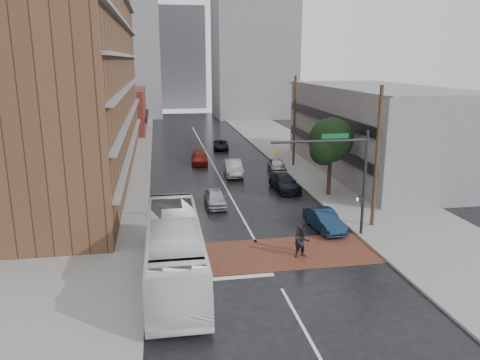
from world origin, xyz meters
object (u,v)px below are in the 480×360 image
pedestrian_b (303,242)px  car_parked_near (324,220)px  car_travel_a (215,198)px  suv_travel (221,145)px  pedestrian_a (300,239)px  car_travel_b (233,168)px  car_parked_mid (285,182)px  car_travel_c (199,158)px  transit_bus (174,250)px  car_parked_far (277,165)px

pedestrian_b → car_parked_near: size_ratio=0.43×
car_travel_a → suv_travel: (3.81, 24.81, -0.10)m
pedestrian_a → car_travel_b: bearing=98.7°
car_parked_near → car_travel_b: bearing=97.0°
pedestrian_a → car_parked_mid: size_ratio=0.35×
car_parked_mid → suv_travel: bearing=94.8°
pedestrian_b → suv_travel: 35.88m
car_parked_near → car_parked_mid: size_ratio=0.89×
car_parked_near → car_travel_c: bearing=100.4°
transit_bus → car_parked_far: bearing=64.0°
car_travel_c → car_travel_a: bearing=-87.9°
suv_travel → car_parked_mid: (3.04, -21.09, 0.11)m
car_travel_a → suv_travel: bearing=82.1°
car_parked_mid → transit_bus: bearing=-126.2°
suv_travel → car_parked_far: 14.56m
car_travel_c → car_travel_b: bearing=-62.5°
car_travel_b → car_parked_far: size_ratio=1.17×
suv_travel → car_parked_near: bearing=-78.3°
car_parked_near → car_parked_mid: 10.55m
transit_bus → car_parked_mid: (10.62, 16.45, -1.01)m
car_travel_a → car_parked_far: (7.95, 10.86, 0.01)m
transit_bus → suv_travel: size_ratio=2.86×
transit_bus → suv_travel: transit_bus is taller
car_travel_a → suv_travel: car_travel_a is taller
pedestrian_b → car_parked_far: size_ratio=0.45×
pedestrian_a → car_parked_near: 4.46m
car_travel_a → car_parked_mid: 7.80m
car_travel_b → suv_travel: bearing=89.8°
transit_bus → car_travel_a: (3.77, 12.73, -1.02)m
car_travel_a → car_parked_far: 13.46m
transit_bus → car_parked_far: size_ratio=2.95×
car_travel_b → car_parked_near: car_travel_b is taller
pedestrian_b → suv_travel: bearing=89.3°
pedestrian_a → suv_travel: (-0.20, 35.08, -0.27)m
pedestrian_b → car_parked_mid: size_ratio=0.38×
pedestrian_b → car_travel_c: 27.68m
pedestrian_a → car_parked_far: 21.49m
car_travel_c → car_parked_mid: bearing=-59.4°
transit_bus → car_parked_mid: 19.61m
pedestrian_a → pedestrian_b: bearing=-88.8°
car_parked_mid → car_travel_a: bearing=-154.9°
pedestrian_a → pedestrian_b: 0.80m
car_travel_c → suv_travel: size_ratio=1.05×
car_parked_near → car_parked_far: size_ratio=1.04×
car_travel_b → pedestrian_a: bearing=-84.9°
pedestrian_b → suv_travel: pedestrian_b is taller
car_travel_c → car_parked_near: 24.13m
car_parked_mid → car_parked_far: bearing=77.9°
pedestrian_b → car_travel_c: pedestrian_b is taller
transit_bus → car_travel_b: (6.87, 22.76, -0.91)m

